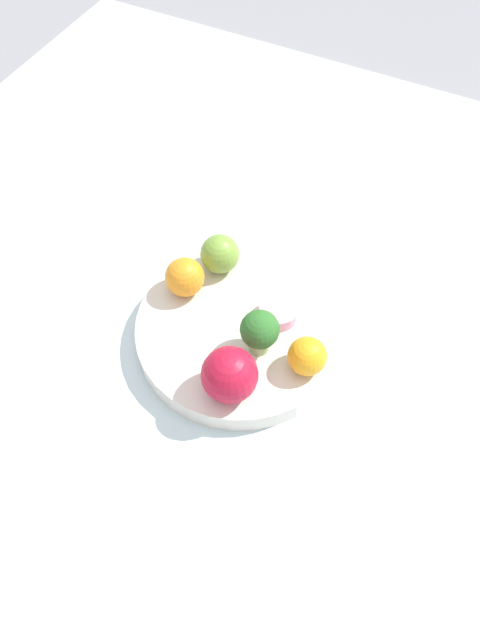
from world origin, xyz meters
The scene contains 9 objects.
ground_plane centered at (0.00, 0.00, 0.00)m, with size 6.00×6.00×0.00m, color gray.
table_surface centered at (0.00, 0.00, 0.01)m, with size 1.20×1.20×0.02m.
bowl centered at (0.00, 0.00, 0.03)m, with size 0.25×0.25×0.03m.
broccoli centered at (-0.02, -0.03, 0.08)m, with size 0.05×0.05×0.06m.
apple_red centered at (-0.08, -0.03, 0.08)m, with size 0.06×0.06×0.06m.
apple_green centered at (0.07, 0.06, 0.07)m, with size 0.05×0.05×0.05m.
orange_front centered at (-0.02, -0.09, 0.07)m, with size 0.04×0.04×0.04m.
orange_back centered at (0.02, 0.08, 0.07)m, with size 0.05×0.05×0.05m.
small_cup centered at (0.03, -0.04, 0.06)m, with size 0.05×0.05×0.02m.
Camera 1 is at (-0.38, -0.19, 0.66)m, focal length 35.00 mm.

